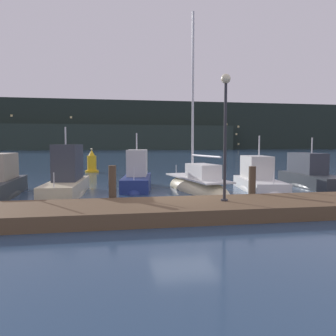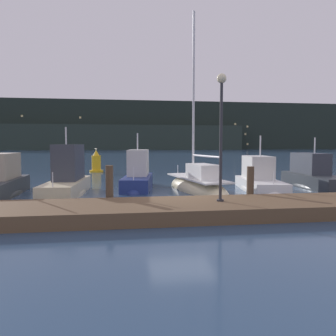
# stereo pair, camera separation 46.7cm
# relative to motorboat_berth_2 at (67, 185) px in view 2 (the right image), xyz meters

# --- Properties ---
(ground_plane) EXTENTS (400.00, 400.00, 0.00)m
(ground_plane) POSITION_rel_motorboat_berth_2_xyz_m (4.82, -3.65, -0.46)
(ground_plane) COLOR navy
(dock) EXTENTS (24.77, 2.80, 0.45)m
(dock) POSITION_rel_motorboat_berth_2_xyz_m (4.82, -5.41, -0.23)
(dock) COLOR brown
(dock) RESTS_ON ground
(mooring_pile_1) EXTENTS (0.28, 0.28, 1.60)m
(mooring_pile_1) POSITION_rel_motorboat_berth_2_xyz_m (2.10, -3.76, 0.34)
(mooring_pile_1) COLOR #4C3D2D
(mooring_pile_1) RESTS_ON ground
(mooring_pile_2) EXTENTS (0.28, 0.28, 1.50)m
(mooring_pile_2) POSITION_rel_motorboat_berth_2_xyz_m (7.54, -3.76, 0.29)
(mooring_pile_2) COLOR #4C3D2D
(mooring_pile_2) RESTS_ON ground
(motorboat_berth_2) EXTENTS (1.94, 5.65, 3.69)m
(motorboat_berth_2) POSITION_rel_motorboat_berth_2_xyz_m (0.00, 0.00, 0.00)
(motorboat_berth_2) COLOR beige
(motorboat_berth_2) RESTS_ON ground
(motorboat_berth_3) EXTENTS (2.16, 4.81, 3.48)m
(motorboat_berth_3) POSITION_rel_motorboat_berth_2_xyz_m (3.41, 1.55, -0.08)
(motorboat_berth_3) COLOR navy
(motorboat_berth_3) RESTS_ON ground
(sailboat_berth_4) EXTENTS (2.82, 6.44, 9.84)m
(sailboat_berth_4) POSITION_rel_motorboat_berth_2_xyz_m (6.40, 0.39, -0.31)
(sailboat_berth_4) COLOR beige
(sailboat_berth_4) RESTS_ON ground
(motorboat_berth_5) EXTENTS (2.36, 5.12, 3.40)m
(motorboat_berth_5) POSITION_rel_motorboat_berth_2_xyz_m (9.59, -0.03, -0.18)
(motorboat_berth_5) COLOR white
(motorboat_berth_5) RESTS_ON ground
(motorboat_berth_6) EXTENTS (1.91, 5.67, 3.24)m
(motorboat_berth_6) POSITION_rel_motorboat_berth_2_xyz_m (12.95, 0.52, -0.12)
(motorboat_berth_6) COLOR #2D3338
(motorboat_berth_6) RESTS_ON ground
(channel_buoy) EXTENTS (1.14, 1.14, 2.03)m
(channel_buoy) POSITION_rel_motorboat_berth_2_xyz_m (0.46, 12.40, 0.30)
(channel_buoy) COLOR gold
(channel_buoy) RESTS_ON ground
(dock_lamppost) EXTENTS (0.32, 0.32, 4.25)m
(dock_lamppost) POSITION_rel_motorboat_berth_2_xyz_m (5.85, -5.30, 2.82)
(dock_lamppost) COLOR #2D2D33
(dock_lamppost) RESTS_ON dock
(hillside_backdrop) EXTENTS (240.00, 23.00, 20.24)m
(hillside_backdrop) POSITION_rel_motorboat_berth_2_xyz_m (0.95, 125.91, 8.86)
(hillside_backdrop) COLOR #1E2823
(hillside_backdrop) RESTS_ON ground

